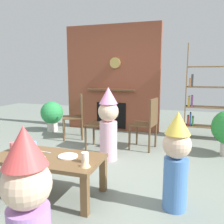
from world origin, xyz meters
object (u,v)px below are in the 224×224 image
(dining_chair_right, at_px, (148,121))
(child_by_the_chairs, at_px, (108,122))
(dining_chair_left, at_px, (77,114))
(potted_plant_short, at_px, (52,114))
(paper_plate_front, at_px, (37,158))
(birthday_cake_slice, at_px, (85,163))
(bookshelf, at_px, (205,96))
(paper_cup_near_left, at_px, (13,147))
(child_with_cone_hat, at_px, (28,208))
(paper_plate_rear, at_px, (68,156))
(paper_cup_near_right, at_px, (34,145))
(coffee_table, at_px, (48,162))
(dining_chair_middle, at_px, (104,121))
(paper_cup_center, at_px, (85,157))
(child_in_pink, at_px, (176,159))

(dining_chair_right, bearing_deg, child_by_the_chairs, 63.48)
(dining_chair_left, distance_m, potted_plant_short, 0.89)
(paper_plate_front, relative_size, birthday_cake_slice, 1.70)
(bookshelf, relative_size, paper_cup_near_left, 18.21)
(child_with_cone_hat, bearing_deg, birthday_cake_slice, -24.46)
(bookshelf, bearing_deg, paper_cup_near_left, -127.63)
(paper_plate_rear, distance_m, birthday_cake_slice, 0.35)
(paper_cup_near_left, height_order, child_with_cone_hat, child_with_cone_hat)
(child_by_the_chairs, relative_size, dining_chair_right, 1.25)
(paper_cup_near_right, distance_m, child_with_cone_hat, 1.49)
(bookshelf, relative_size, birthday_cake_slice, 19.00)
(dining_chair_right, height_order, potted_plant_short, dining_chair_right)
(paper_plate_rear, height_order, dining_chair_left, dining_chair_left)
(paper_plate_rear, xyz_separation_m, dining_chair_left, (-0.92, 2.11, 0.07))
(paper_cup_near_left, xyz_separation_m, dining_chair_right, (1.27, 1.86, 0.02))
(paper_cup_near_right, height_order, child_with_cone_hat, child_with_cone_hat)
(paper_plate_front, xyz_separation_m, paper_plate_rear, (0.28, 0.16, 0.00))
(paper_plate_front, height_order, dining_chair_left, dining_chair_left)
(birthday_cake_slice, distance_m, child_with_cone_hat, 0.93)
(coffee_table, xyz_separation_m, paper_cup_near_left, (-0.48, 0.03, 0.12))
(paper_plate_front, xyz_separation_m, child_by_the_chairs, (0.36, 1.30, 0.15))
(paper_cup_near_right, relative_size, child_with_cone_hat, 0.09)
(bookshelf, bearing_deg, coffee_table, -120.97)
(coffee_table, xyz_separation_m, paper_plate_rear, (0.21, 0.06, 0.07))
(paper_plate_rear, relative_size, potted_plant_short, 0.31)
(bookshelf, bearing_deg, dining_chair_left, -162.64)
(dining_chair_left, bearing_deg, coffee_table, 80.56)
(paper_cup_near_left, height_order, potted_plant_short, potted_plant_short)
(paper_plate_rear, bearing_deg, paper_plate_front, -150.70)
(dining_chair_middle, xyz_separation_m, dining_chair_right, (0.73, 0.23, 0.00))
(coffee_table, bearing_deg, paper_cup_near_right, 150.59)
(child_by_the_chairs, relative_size, dining_chair_left, 1.25)
(bookshelf, relative_size, potted_plant_short, 2.77)
(paper_cup_near_right, bearing_deg, birthday_cake_slice, -20.78)
(coffee_table, relative_size, paper_cup_center, 11.69)
(paper_plate_rear, distance_m, child_by_the_chairs, 1.16)
(paper_cup_near_left, distance_m, child_by_the_chairs, 1.41)
(paper_cup_near_right, xyz_separation_m, dining_chair_left, (-0.42, 2.00, 0.03))
(child_with_cone_hat, bearing_deg, child_in_pink, -60.98)
(paper_plate_rear, bearing_deg, dining_chair_right, 72.49)
(paper_cup_near_right, xyz_separation_m, child_with_cone_hat, (0.85, -1.23, 0.07))
(dining_chair_left, relative_size, dining_chair_middle, 1.00)
(dining_chair_left, bearing_deg, child_in_pink, 107.62)
(coffee_table, height_order, paper_cup_near_left, paper_cup_near_left)
(bookshelf, relative_size, dining_chair_left, 2.11)
(paper_plate_front, distance_m, paper_plate_rear, 0.32)
(coffee_table, xyz_separation_m, potted_plant_short, (-1.51, 2.52, 0.04))
(dining_chair_right, relative_size, potted_plant_short, 1.31)
(paper_cup_center, bearing_deg, dining_chair_right, 79.97)
(child_in_pink, xyz_separation_m, potted_plant_short, (-2.85, 2.40, -0.11))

